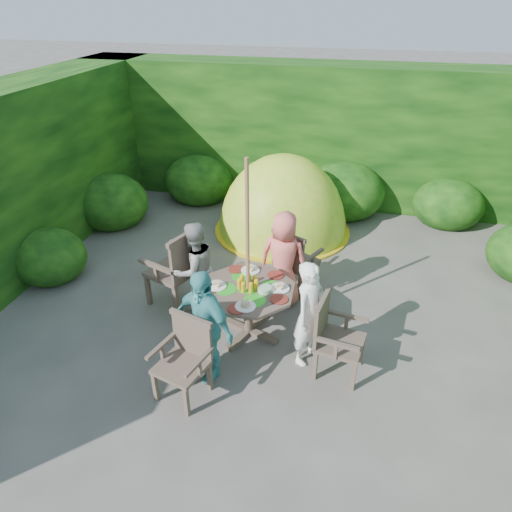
% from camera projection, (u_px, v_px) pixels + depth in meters
% --- Properties ---
extents(ground, '(60.00, 60.00, 0.00)m').
position_uv_depth(ground, '(276.00, 317.00, 5.82)').
color(ground, '#4E4A45').
rests_on(ground, ground).
extents(hedge_enclosure, '(9.00, 9.00, 2.50)m').
position_uv_depth(hedge_enclosure, '(296.00, 187.00, 6.30)').
color(hedge_enclosure, black).
rests_on(hedge_enclosure, ground).
extents(patio_table, '(1.45, 1.45, 0.79)m').
position_uv_depth(patio_table, '(248.00, 295.00, 5.29)').
color(patio_table, '#41332B').
rests_on(patio_table, ground).
extents(parasol_pole, '(0.06, 0.06, 2.20)m').
position_uv_depth(parasol_pole, '(248.00, 254.00, 5.01)').
color(parasol_pole, brown).
rests_on(parasol_pole, ground).
extents(garden_chair_right, '(0.55, 0.60, 0.88)m').
position_uv_depth(garden_chair_right, '(334.00, 336.00, 4.79)').
color(garden_chair_right, '#41332B').
rests_on(garden_chair_right, ground).
extents(garden_chair_left, '(0.73, 0.78, 1.04)m').
position_uv_depth(garden_chair_left, '(178.00, 267.00, 5.80)').
color(garden_chair_left, '#41332B').
rests_on(garden_chair_left, ground).
extents(garden_chair_back, '(0.69, 0.66, 0.89)m').
position_uv_depth(garden_chair_back, '(294.00, 260.00, 6.12)').
color(garden_chair_back, '#41332B').
rests_on(garden_chair_back, ground).
extents(garden_chair_front, '(0.61, 0.57, 0.84)m').
position_uv_depth(garden_chair_front, '(185.00, 357.00, 4.55)').
color(garden_chair_front, '#41332B').
rests_on(garden_chair_front, ground).
extents(child_right, '(0.46, 0.54, 1.25)m').
position_uv_depth(child_right, '(310.00, 314.00, 4.87)').
color(child_right, white).
rests_on(child_right, ground).
extents(child_left, '(0.74, 0.77, 1.25)m').
position_uv_depth(child_left, '(195.00, 269.00, 5.63)').
color(child_left, gray).
rests_on(child_left, ground).
extents(child_back, '(0.67, 0.47, 1.28)m').
position_uv_depth(child_back, '(283.00, 259.00, 5.82)').
color(child_back, '#F16A63').
rests_on(child_back, ground).
extents(child_front, '(0.83, 0.62, 1.30)m').
position_uv_depth(child_front, '(204.00, 325.00, 4.66)').
color(child_front, teal).
rests_on(child_front, ground).
extents(dome_tent, '(2.32, 2.32, 2.65)m').
position_uv_depth(dome_tent, '(282.00, 230.00, 7.89)').
color(dome_tent, '#92CA26').
rests_on(dome_tent, ground).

